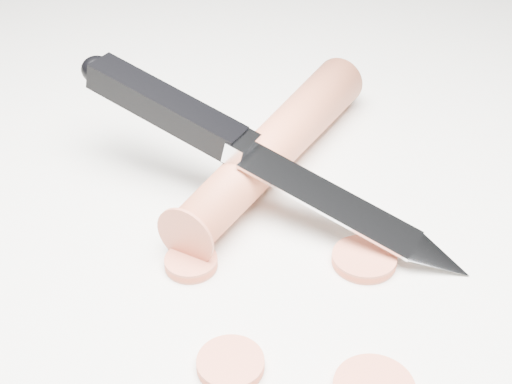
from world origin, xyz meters
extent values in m
plane|color=silver|center=(0.00, 0.00, 0.00)|extent=(2.40, 2.40, 0.00)
cylinder|color=#C65938|center=(-0.01, 0.11, 0.02)|extent=(0.16, 0.20, 0.03)
cylinder|color=#C2593D|center=(0.03, 0.01, 0.00)|extent=(0.04, 0.04, 0.01)
cylinder|color=#C2593D|center=(-0.06, -0.06, 0.00)|extent=(0.03, 0.03, 0.01)
cylinder|color=#C2593D|center=(-0.07, 0.02, 0.00)|extent=(0.03, 0.03, 0.01)
camera|label=1|loc=(-0.08, -0.30, 0.28)|focal=50.00mm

